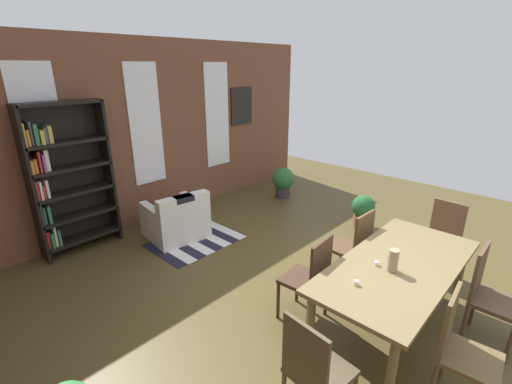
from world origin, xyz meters
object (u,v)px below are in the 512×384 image
object	(u,v)px
dining_chair_far_right	(354,245)
bookshelf_tall	(66,179)
dining_chair_head_left	(314,370)
dining_chair_near_right	(488,294)
potted_plant_by_shelf	(363,210)
potted_plant_corner	(283,181)
dining_chair_head_right	(441,237)
vase_on_table	(393,260)
armchair_white	(176,220)
dining_chair_near_left	(461,348)
dining_chair_far_left	(310,277)
dining_table	(398,271)

from	to	relation	value
dining_chair_far_right	bookshelf_tall	bearing A→B (deg)	120.16
bookshelf_tall	dining_chair_head_left	bearing A→B (deg)	-88.62
dining_chair_near_right	bookshelf_tall	size ratio (longest dim) A/B	0.46
potted_plant_by_shelf	potted_plant_corner	bearing A→B (deg)	83.97
dining_chair_near_right	potted_plant_by_shelf	size ratio (longest dim) A/B	1.77
dining_chair_head_right	bookshelf_tall	bearing A→B (deg)	125.48
vase_on_table	bookshelf_tall	world-z (taller)	bookshelf_tall
dining_chair_near_right	dining_chair_head_right	world-z (taller)	same
dining_chair_near_right	armchair_white	size ratio (longest dim) A/B	1.06
dining_chair_near_right	dining_chair_near_left	xyz separation A→B (m)	(-0.90, -0.00, 0.00)
armchair_white	dining_chair_near_right	bearing A→B (deg)	-79.79
dining_chair_far_right	potted_plant_by_shelf	bearing A→B (deg)	22.70
potted_plant_by_shelf	bookshelf_tall	bearing A→B (deg)	142.97
dining_chair_near_right	dining_chair_far_left	xyz separation A→B (m)	(-0.89, 1.37, 0.00)
dining_chair_far_left	potted_plant_corner	world-z (taller)	dining_chair_far_left
vase_on_table	armchair_white	size ratio (longest dim) A/B	0.23
dining_chair_far_right	dining_table	bearing A→B (deg)	-123.03
potted_plant_corner	bookshelf_tall	bearing A→B (deg)	167.55
dining_chair_head_right	armchair_white	xyz separation A→B (m)	(-1.63, 3.25, -0.23)
potted_plant_corner	dining_chair_head_left	bearing A→B (deg)	-138.63
dining_chair_head_left	dining_chair_near_left	distance (m)	1.15
dining_chair_far_right	dining_chair_near_left	xyz separation A→B (m)	(-0.90, -1.37, 0.00)
vase_on_table	armchair_white	world-z (taller)	vase_on_table
dining_chair_near_right	dining_chair_head_left	xyz separation A→B (m)	(-1.81, 0.69, 0.00)
dining_chair_head_right	potted_plant_by_shelf	xyz separation A→B (m)	(0.65, 1.35, -0.22)
potted_plant_by_shelf	potted_plant_corner	distance (m)	1.82
dining_table	dining_chair_far_left	xyz separation A→B (m)	(-0.44, 0.68, -0.16)
dining_chair_far_left	potted_plant_corner	distance (m)	3.63
dining_chair_far_right	dining_chair_far_left	bearing A→B (deg)	179.99
dining_chair_head_right	potted_plant_by_shelf	size ratio (longest dim) A/B	1.77
dining_chair_near_right	dining_chair_head_right	distance (m)	1.14
vase_on_table	armchair_white	xyz separation A→B (m)	(-0.09, 3.25, -0.58)
armchair_white	potted_plant_corner	bearing A→B (deg)	-2.13
vase_on_table	dining_chair_head_left	distance (m)	1.25
dining_chair_near_right	dining_chair_far_left	world-z (taller)	same
bookshelf_tall	dining_chair_far_left	bearing A→B (deg)	-72.72
dining_table	dining_chair_near_right	xyz separation A→B (m)	(0.45, -0.68, -0.16)
dining_chair_near_right	potted_plant_corner	xyz separation A→B (m)	(1.76, 3.84, -0.17)
dining_chair_head_right	bookshelf_tall	size ratio (longest dim) A/B	0.46
vase_on_table	dining_chair_far_left	distance (m)	0.81
dining_table	bookshelf_tall	world-z (taller)	bookshelf_tall
dining_chair_near_right	dining_chair_near_left	size ratio (longest dim) A/B	1.00
dining_table	armchair_white	size ratio (longest dim) A/B	2.21
armchair_white	potted_plant_corner	distance (m)	2.47
dining_chair_head_left	dining_chair_near_left	world-z (taller)	same
vase_on_table	dining_chair_head_left	world-z (taller)	vase_on_table
dining_chair_head_left	dining_chair_head_right	distance (m)	2.73
vase_on_table	dining_chair_head_right	distance (m)	1.57
dining_table	dining_chair_head_right	xyz separation A→B (m)	(1.37, -0.01, -0.16)
dining_chair_near_right	bookshelf_tall	xyz separation A→B (m)	(-1.91, 4.65, 0.55)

